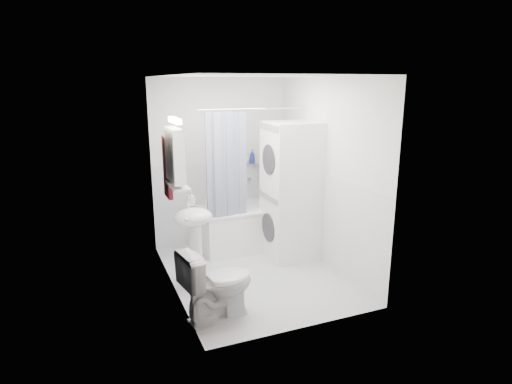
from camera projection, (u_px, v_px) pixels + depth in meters
name	position (u px, v px, depth m)	size (l,w,h in m)	color
floor	(254.00, 274.00, 5.36)	(2.60, 2.60, 0.00)	#BDBCC1
room_walls	(254.00, 157.00, 4.99)	(2.60, 2.60, 2.60)	silver
wainscot	(246.00, 222.00, 5.47)	(1.98, 2.58, 2.58)	white
door	(187.00, 220.00, 4.27)	(0.05, 2.00, 2.00)	brown
bathtub	(254.00, 223.00, 6.24)	(1.59, 0.75, 0.61)	white
tub_spout	(258.00, 178.00, 6.46)	(0.04, 0.04, 0.12)	silver
curtain_rod	(263.00, 109.00, 5.54)	(0.02, 0.02, 1.77)	silver
shower_curtain	(227.00, 168.00, 5.54)	(0.55, 0.02, 1.45)	#15204A
sink	(194.00, 229.00, 4.88)	(0.44, 0.37, 1.04)	white
medicine_cabinet	(175.00, 154.00, 4.73)	(0.13, 0.50, 0.71)	white
shelf	(178.00, 186.00, 4.82)	(0.18, 0.54, 0.03)	silver
shower_caddy	(262.00, 163.00, 6.41)	(0.22, 0.06, 0.02)	silver
towel	(167.00, 166.00, 5.05)	(0.07, 0.31, 0.75)	maroon
washer_dryer	(291.00, 191.00, 5.71)	(0.67, 0.66, 1.84)	white
toilet	(217.00, 284.00, 4.29)	(0.42, 0.75, 0.74)	white
soap_pump	(191.00, 202.00, 5.08)	(0.08, 0.17, 0.08)	gray
shelf_bottle	(181.00, 184.00, 4.68)	(0.07, 0.18, 0.07)	gray
shelf_cup	(175.00, 178.00, 4.91)	(0.10, 0.09, 0.10)	gray
shampoo_a	(245.00, 160.00, 6.29)	(0.13, 0.17, 0.13)	gray
shampoo_b	(252.00, 161.00, 6.34)	(0.08, 0.21, 0.08)	navy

